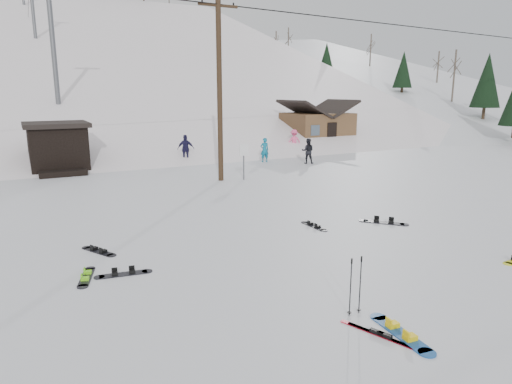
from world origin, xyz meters
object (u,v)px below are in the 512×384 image
utility_pole (219,86)px  hero_skis (381,335)px  cabin (317,128)px  hero_snowboard (401,333)px

utility_pole → hero_skis: 16.37m
utility_pole → cabin: utility_pole is taller
utility_pole → cabin: (13.00, 10.00, -3.20)m
cabin → hero_skis: bearing=-123.0°
cabin → hero_skis: (-16.45, -25.31, -1.46)m
utility_pole → hero_skis: bearing=-102.7°
utility_pole → hero_skis: utility_pole is taller
utility_pole → hero_skis: (-3.45, -15.31, -4.66)m
hero_snowboard → cabin: bearing=-26.2°
cabin → hero_skis: size_ratio=3.32×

